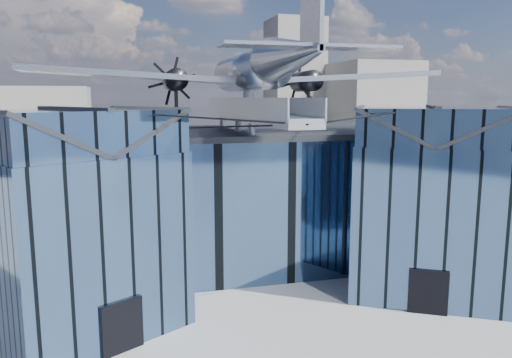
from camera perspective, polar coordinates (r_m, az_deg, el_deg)
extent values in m
plane|color=gray|center=(31.77, 0.95, -13.50)|extent=(120.00, 120.00, 0.00)
cube|color=#436188|center=(38.77, -2.66, -1.97)|extent=(28.00, 14.00, 9.50)
cube|color=#24262B|center=(38.12, -2.72, 5.35)|extent=(28.00, 14.00, 0.40)
cube|color=#436188|center=(28.31, -19.48, -6.73)|extent=(11.79, 11.43, 9.50)
cube|color=#436188|center=(27.34, -20.14, 5.16)|extent=(11.56, 11.20, 2.20)
cube|color=#24262B|center=(26.48, -24.57, 4.77)|extent=(7.98, 9.23, 2.40)
cube|color=#24262B|center=(28.36, -16.00, 5.49)|extent=(7.98, 9.23, 2.40)
cube|color=#24262B|center=(27.29, -20.28, 7.56)|extent=(4.30, 7.10, 0.18)
cube|color=black|center=(26.10, -15.06, -15.98)|extent=(2.03, 1.32, 2.60)
cube|color=black|center=(30.41, -11.79, -5.30)|extent=(0.34, 0.34, 9.50)
cube|color=#436188|center=(33.74, 18.93, -4.16)|extent=(11.79, 11.43, 9.50)
cube|color=#436188|center=(32.93, 19.47, 5.79)|extent=(11.56, 11.20, 2.20)
cube|color=#24262B|center=(32.84, 15.53, 5.97)|extent=(7.98, 9.23, 2.40)
cube|color=#24262B|center=(33.18, 23.36, 5.59)|extent=(7.98, 9.23, 2.40)
cube|color=#24262B|center=(32.89, 19.57, 7.79)|extent=(4.30, 7.10, 0.18)
cube|color=black|center=(30.87, 19.07, -12.12)|extent=(2.03, 1.32, 2.60)
cube|color=black|center=(33.71, 11.27, -3.85)|extent=(0.34, 0.34, 9.50)
cube|color=#9DA1AA|center=(32.70, -0.68, 7.17)|extent=(1.80, 21.00, 0.50)
cube|color=#9DA1AA|center=(32.47, -2.24, 8.30)|extent=(0.08, 21.00, 1.10)
cube|color=#9DA1AA|center=(32.91, 0.85, 8.32)|extent=(0.08, 21.00, 1.10)
cylinder|color=#9DA1AA|center=(41.99, -3.89, 6.69)|extent=(0.44, 0.44, 1.35)
cylinder|color=#9DA1AA|center=(36.13, -2.05, 6.29)|extent=(0.44, 0.44, 1.35)
cylinder|color=#9DA1AA|center=(32.25, -0.46, 5.94)|extent=(0.44, 0.44, 1.35)
cylinder|color=#9DA1AA|center=(33.16, -0.90, 8.84)|extent=(0.70, 0.70, 1.40)
cylinder|color=black|center=(24.35, -8.40, 7.07)|extent=(10.55, 6.08, 0.69)
cylinder|color=black|center=(27.60, 13.98, 7.14)|extent=(10.55, 6.08, 0.69)
cylinder|color=black|center=(30.15, -5.30, 5.91)|extent=(6.09, 17.04, 1.19)
cylinder|color=black|center=(31.71, 5.51, 6.07)|extent=(6.09, 17.04, 1.19)
cylinder|color=#AAAEB7|center=(33.21, -0.91, 12.21)|extent=(2.50, 11.00, 2.50)
sphere|color=#AAAEB7|center=(38.56, -2.93, 11.79)|extent=(2.50, 2.50, 2.50)
cube|color=black|center=(37.62, -2.61, 12.90)|extent=(1.60, 1.40, 0.50)
cone|color=#AAAEB7|center=(24.61, 4.32, 13.92)|extent=(2.50, 7.00, 2.50)
cube|color=#AAAEB7|center=(22.66, 6.38, 18.38)|extent=(0.18, 2.40, 3.40)
cube|color=#AAAEB7|center=(22.57, 6.22, 14.83)|extent=(8.00, 1.80, 0.14)
cube|color=#AAAEB7|center=(33.22, -13.38, 11.44)|extent=(14.00, 3.20, 1.08)
cylinder|color=black|center=(33.97, -9.27, 11.10)|extent=(1.44, 3.20, 1.44)
cone|color=black|center=(35.76, -9.57, 10.99)|extent=(0.70, 0.70, 0.70)
cube|color=black|center=(35.91, -9.59, 10.98)|extent=(1.05, 0.06, 3.33)
cube|color=black|center=(35.91, -9.59, 10.98)|extent=(2.53, 0.06, 2.53)
cube|color=black|center=(35.91, -9.59, 10.98)|extent=(3.33, 0.06, 1.05)
cylinder|color=black|center=(33.35, -9.11, 9.03)|extent=(0.24, 0.24, 1.75)
cube|color=#AAAEB7|center=(36.45, 9.66, 11.35)|extent=(14.00, 3.20, 1.08)
cylinder|color=black|center=(36.08, 5.71, 11.05)|extent=(1.44, 3.20, 1.44)
cone|color=black|center=(37.77, 4.73, 10.98)|extent=(0.70, 0.70, 0.70)
cube|color=black|center=(37.91, 4.65, 10.98)|extent=(1.05, 0.06, 3.33)
cube|color=black|center=(37.91, 4.65, 10.98)|extent=(2.53, 0.06, 2.53)
cube|color=black|center=(37.91, 4.65, 10.98)|extent=(3.33, 0.06, 1.05)
cylinder|color=black|center=(35.50, 6.02, 9.10)|extent=(0.24, 0.24, 1.75)
cube|color=slate|center=(86.11, 12.91, 6.83)|extent=(12.00, 14.00, 18.00)
cube|color=slate|center=(84.20, -23.13, 4.91)|extent=(14.00, 10.00, 14.00)
cube|color=slate|center=(91.26, 4.38, 9.67)|extent=(9.00, 9.00, 26.00)
cylinder|color=#382416|center=(42.58, 23.79, -6.30)|extent=(0.51, 0.51, 2.90)
sphere|color=#244718|center=(42.00, 24.02, -2.89)|extent=(4.78, 4.78, 3.79)
cylinder|color=#382416|center=(53.24, 25.03, -3.56)|extent=(0.43, 0.43, 2.57)
sphere|color=#244718|center=(52.82, 25.20, -1.13)|extent=(4.07, 4.07, 3.36)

